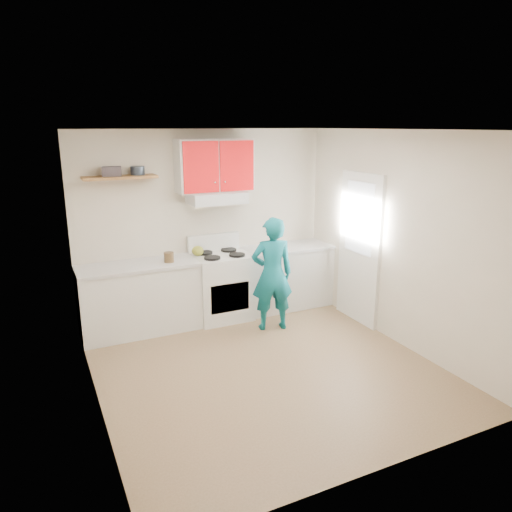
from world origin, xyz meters
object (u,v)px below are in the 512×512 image
kettle (198,251)px  person (272,274)px  stove (221,287)px  crock (169,258)px  tin (138,171)px

kettle → person: 1.08m
stove → kettle: kettle is taller
kettle → crock: size_ratio=1.06×
stove → tin: 1.93m
stove → crock: 0.91m
kettle → crock: 0.47m
stove → person: (0.47, -0.64, 0.30)m
stove → person: size_ratio=0.61×
kettle → crock: bearing=-179.5°
tin → stove: bearing=-11.2°
stove → tin: tin is taller
stove → crock: size_ratio=6.00×
stove → kettle: 0.61m
tin → person: bearing=-29.3°
tin → crock: (0.28, -0.26, -1.11)m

